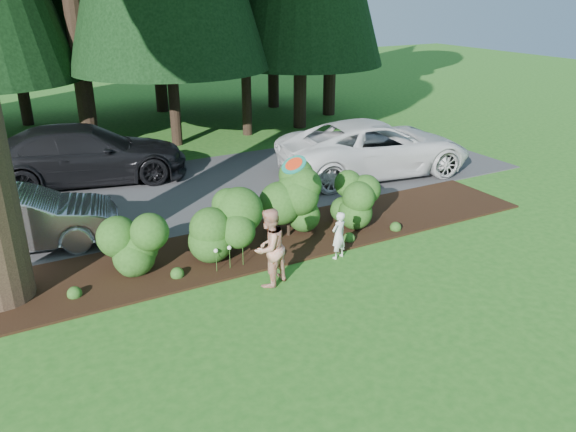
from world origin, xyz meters
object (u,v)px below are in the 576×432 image
object	(u,v)px
car_silver_wagon	(17,220)
frisbee	(294,164)
car_white_suv	(375,147)
child	(339,235)
adult	(269,248)
car_dark_suv	(85,154)

from	to	relation	value
car_silver_wagon	frisbee	size ratio (longest dim) A/B	8.46
frisbee	car_white_suv	bearing A→B (deg)	39.73
child	frisbee	size ratio (longest dim) A/B	2.13
car_white_suv	frisbee	size ratio (longest dim) A/B	12.00
child	car_white_suv	bearing A→B (deg)	-150.05
car_white_suv	adult	distance (m)	7.82
car_silver_wagon	child	distance (m)	7.14
car_white_suv	frisbee	distance (m)	7.28
car_white_suv	child	xyz separation A→B (m)	(-4.31, -4.47, -0.34)
car_silver_wagon	car_dark_suv	bearing A→B (deg)	-16.51
car_silver_wagon	adult	size ratio (longest dim) A/B	2.67
car_silver_wagon	adult	distance (m)	5.88
frisbee	car_dark_suv	bearing A→B (deg)	108.11
car_silver_wagon	car_dark_suv	size ratio (longest dim) A/B	0.72
car_silver_wagon	car_white_suv	xyz separation A→B (m)	(10.36, 0.69, 0.14)
car_silver_wagon	frisbee	bearing A→B (deg)	-117.04
car_white_suv	car_dark_suv	bearing A→B (deg)	74.32
car_silver_wagon	car_white_suv	bearing A→B (deg)	-74.82
child	adult	world-z (taller)	adult
car_silver_wagon	child	bearing A→B (deg)	-110.63
car_silver_wagon	adult	bearing A→B (deg)	-123.06
car_silver_wagon	adult	world-z (taller)	adult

